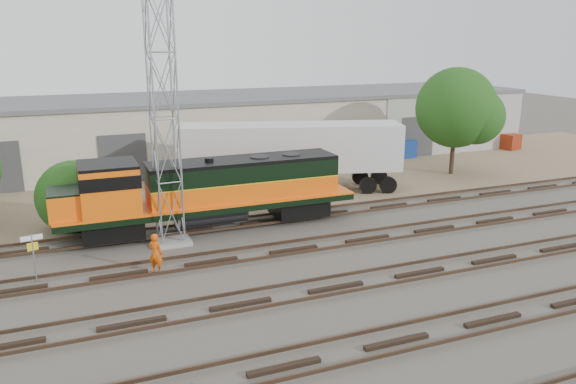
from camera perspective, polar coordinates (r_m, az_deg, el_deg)
name	(u,v)px	position (r m, az deg, el deg)	size (l,w,h in m)	color
ground	(306,262)	(25.51, 1.85, -7.16)	(140.00, 140.00, 0.00)	#47423A
dirt_strip	(219,184)	(39.02, -6.97, 0.79)	(80.00, 16.00, 0.02)	#726047
tracks	(336,287)	(23.00, 4.88, -9.62)	(80.00, 20.40, 0.28)	black
warehouse	(193,129)	(46.10, -9.61, 6.30)	(58.40, 10.40, 5.30)	beige
locomotive	(205,190)	(29.30, -8.42, 0.17)	(15.51, 2.72, 3.73)	black
signal_tower	(164,123)	(27.00, -12.45, 6.82)	(1.79, 1.79, 12.16)	gray
sign_post	(33,249)	(25.28, -24.49, -5.29)	(0.84, 0.22, 2.08)	gray
worker	(156,253)	(24.78, -13.29, -6.07)	(0.65, 0.43, 1.78)	#E1500C
semi_trailer	(295,149)	(36.56, 0.72, 4.37)	(14.61, 6.85, 4.43)	silver
dumpster_blue	(404,149)	(48.43, 11.69, 4.34)	(1.60, 1.50, 1.50)	navy
dumpster_red	(510,142)	(54.76, 21.64, 4.78)	(1.50, 1.40, 1.40)	maroon
tree_mid	(78,199)	(31.39, -20.54, -0.70)	(4.07, 3.87, 3.87)	#382619
tree_east	(461,110)	(42.66, 17.18, 7.96)	(6.06, 5.77, 7.79)	#382619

